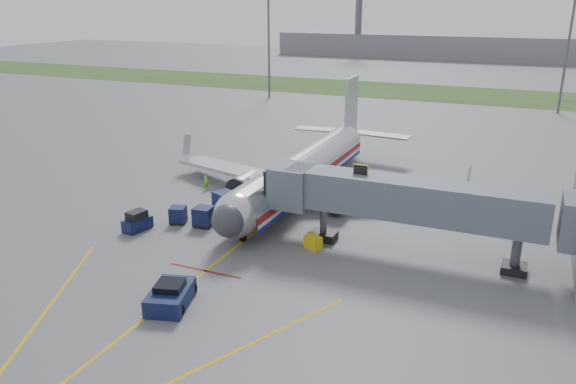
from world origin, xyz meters
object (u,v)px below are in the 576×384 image
at_px(ramp_worker, 206,183).
at_px(baggage_tug, 137,222).
at_px(belt_loader, 242,214).
at_px(airliner, 303,170).
at_px(pushback_tug, 170,296).

bearing_deg(ramp_worker, baggage_tug, -147.32).
bearing_deg(belt_loader, airliner, 74.13).
height_order(airliner, baggage_tug, airliner).
xyz_separation_m(airliner, baggage_tug, (-9.61, -14.83, -1.87)).
relative_size(pushback_tug, baggage_tug, 1.64).
height_order(baggage_tug, belt_loader, belt_loader).
relative_size(airliner, belt_loader, 8.35).
xyz_separation_m(belt_loader, ramp_worker, (-7.45, 5.95, 0.26)).
relative_size(airliner, baggage_tug, 13.13).
bearing_deg(belt_loader, pushback_tug, -78.93).
relative_size(baggage_tug, belt_loader, 0.64).
relative_size(belt_loader, ramp_worker, 2.79).
distance_m(pushback_tug, baggage_tug, 13.94).
bearing_deg(airliner, baggage_tug, -122.93).
bearing_deg(baggage_tug, belt_loader, 40.26).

